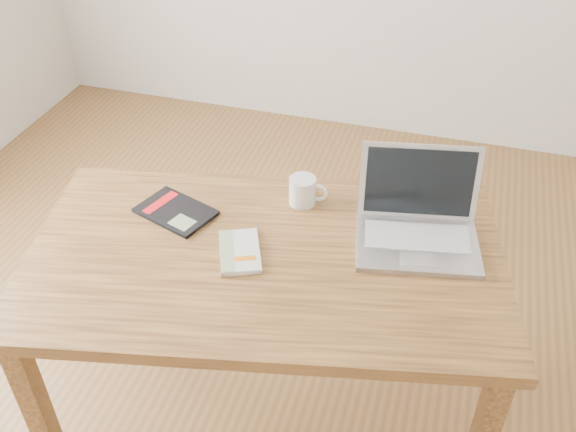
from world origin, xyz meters
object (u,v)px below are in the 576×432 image
(black_guidebook, at_px, (176,211))
(laptop, at_px, (418,222))
(white_guidebook, at_px, (240,252))
(desk, at_px, (266,277))
(coffee_mug, at_px, (304,190))

(black_guidebook, relative_size, laptop, 0.67)
(black_guidebook, bearing_deg, white_guidebook, -96.46)
(desk, xyz_separation_m, laptop, (0.40, 0.20, 0.14))
(desk, relative_size, white_guidebook, 6.95)
(laptop, relative_size, coffee_mug, 3.27)
(black_guidebook, relative_size, coffee_mug, 2.18)
(desk, height_order, coffee_mug, coffee_mug)
(white_guidebook, distance_m, laptop, 0.51)
(desk, xyz_separation_m, black_guidebook, (-0.32, 0.10, 0.10))
(desk, distance_m, coffee_mug, 0.30)
(black_guidebook, distance_m, laptop, 0.72)
(white_guidebook, xyz_separation_m, coffee_mug, (0.11, 0.28, 0.04))
(desk, relative_size, coffee_mug, 12.23)
(laptop, bearing_deg, white_guidebook, -165.67)
(white_guidebook, relative_size, black_guidebook, 0.81)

